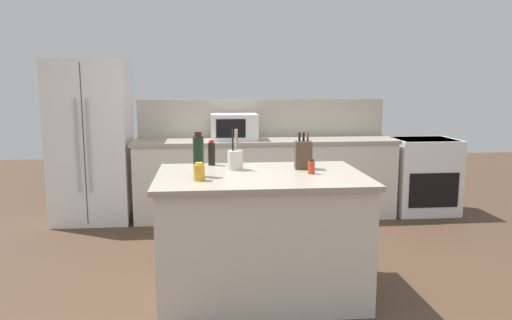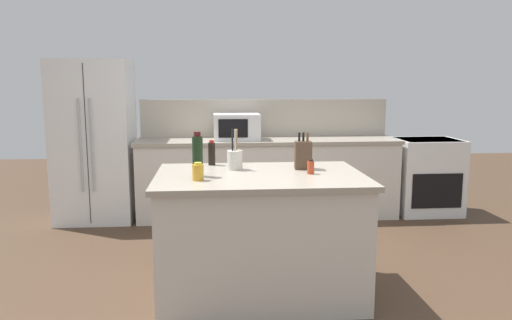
# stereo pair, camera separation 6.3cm
# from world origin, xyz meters

# --- Properties ---
(ground_plane) EXTENTS (14.00, 14.00, 0.00)m
(ground_plane) POSITION_xyz_m (0.00, 0.00, 0.00)
(ground_plane) COLOR #473323
(back_counter_run) EXTENTS (3.10, 0.66, 0.94)m
(back_counter_run) POSITION_xyz_m (0.30, 2.20, 0.47)
(back_counter_run) COLOR beige
(back_counter_run) RESTS_ON ground_plane
(wall_backsplash) EXTENTS (3.06, 0.03, 0.46)m
(wall_backsplash) POSITION_xyz_m (0.30, 2.52, 1.17)
(wall_backsplash) COLOR #B2A899
(wall_backsplash) RESTS_ON back_counter_run
(kitchen_island) EXTENTS (1.55, 1.06, 0.94)m
(kitchen_island) POSITION_xyz_m (0.00, 0.00, 0.47)
(kitchen_island) COLOR beige
(kitchen_island) RESTS_ON ground_plane
(refrigerator) EXTENTS (0.87, 0.75, 1.86)m
(refrigerator) POSITION_xyz_m (-1.73, 2.25, 0.93)
(refrigerator) COLOR white
(refrigerator) RESTS_ON ground_plane
(range_oven) EXTENTS (0.76, 0.65, 0.92)m
(range_oven) POSITION_xyz_m (2.27, 2.20, 0.47)
(range_oven) COLOR white
(range_oven) RESTS_ON ground_plane
(microwave) EXTENTS (0.54, 0.39, 0.30)m
(microwave) POSITION_xyz_m (-0.07, 2.20, 1.09)
(microwave) COLOR white
(microwave) RESTS_ON back_counter_run
(knife_block) EXTENTS (0.14, 0.11, 0.29)m
(knife_block) POSITION_xyz_m (0.36, 0.19, 1.05)
(knife_block) COLOR #4C3828
(knife_block) RESTS_ON kitchen_island
(utensil_crock) EXTENTS (0.12, 0.12, 0.32)m
(utensil_crock) POSITION_xyz_m (-0.18, 0.21, 1.02)
(utensil_crock) COLOR beige
(utensil_crock) RESTS_ON kitchen_island
(soy_sauce_bottle) EXTENTS (0.06, 0.06, 0.21)m
(soy_sauce_bottle) POSITION_xyz_m (-0.36, 0.43, 1.04)
(soy_sauce_bottle) COLOR black
(soy_sauce_bottle) RESTS_ON kitchen_island
(wine_bottle) EXTENTS (0.08, 0.08, 0.33)m
(wine_bottle) POSITION_xyz_m (-0.46, -0.04, 1.09)
(wine_bottle) COLOR black
(wine_bottle) RESTS_ON kitchen_island
(spice_jar_paprika) EXTENTS (0.05, 0.05, 0.11)m
(spice_jar_paprika) POSITION_xyz_m (0.38, -0.03, 0.99)
(spice_jar_paprika) COLOR #B73D1E
(spice_jar_paprika) RESTS_ON kitchen_island
(honey_jar) EXTENTS (0.08, 0.08, 0.13)m
(honey_jar) POSITION_xyz_m (-0.45, -0.20, 1.00)
(honey_jar) COLOR gold
(honey_jar) RESTS_ON kitchen_island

